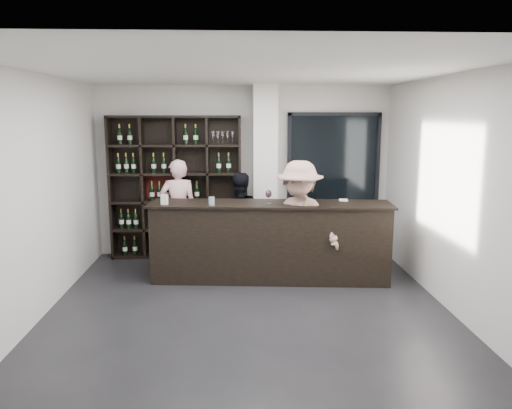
{
  "coord_description": "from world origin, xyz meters",
  "views": [
    {
      "loc": [
        -0.18,
        -5.83,
        2.41
      ],
      "look_at": [
        0.14,
        1.1,
        1.16
      ],
      "focal_mm": 35.0,
      "sensor_mm": 36.0,
      "label": 1
    }
  ],
  "objects_px": {
    "taster_pink": "(179,210)",
    "wine_shelf": "(176,187)",
    "taster_black": "(239,219)",
    "customer": "(299,223)",
    "tasting_counter": "(270,242)"
  },
  "relations": [
    {
      "from": "tasting_counter",
      "to": "taster_black",
      "type": "xyz_separation_m",
      "value": [
        -0.45,
        0.84,
        0.17
      ]
    },
    {
      "from": "taster_pink",
      "to": "wine_shelf",
      "type": "bearing_deg",
      "value": -78.87
    },
    {
      "from": "taster_black",
      "to": "customer",
      "type": "bearing_deg",
      "value": 106.43
    },
    {
      "from": "wine_shelf",
      "to": "taster_black",
      "type": "bearing_deg",
      "value": -24.34
    },
    {
      "from": "taster_black",
      "to": "customer",
      "type": "relative_size",
      "value": 0.84
    },
    {
      "from": "taster_black",
      "to": "customer",
      "type": "height_order",
      "value": "customer"
    },
    {
      "from": "taster_black",
      "to": "customer",
      "type": "xyz_separation_m",
      "value": [
        0.85,
        -1.04,
        0.14
      ]
    },
    {
      "from": "wine_shelf",
      "to": "tasting_counter",
      "type": "distance_m",
      "value": 2.09
    },
    {
      "from": "tasting_counter",
      "to": "taster_pink",
      "type": "xyz_separation_m",
      "value": [
        -1.45,
        1.15,
        0.27
      ]
    },
    {
      "from": "tasting_counter",
      "to": "customer",
      "type": "relative_size",
      "value": 1.97
    },
    {
      "from": "wine_shelf",
      "to": "taster_pink",
      "type": "bearing_deg",
      "value": -73.14
    },
    {
      "from": "tasting_counter",
      "to": "customer",
      "type": "bearing_deg",
      "value": -21.28
    },
    {
      "from": "taster_pink",
      "to": "taster_black",
      "type": "relative_size",
      "value": 1.13
    },
    {
      "from": "wine_shelf",
      "to": "taster_black",
      "type": "height_order",
      "value": "wine_shelf"
    },
    {
      "from": "customer",
      "to": "wine_shelf",
      "type": "bearing_deg",
      "value": 162.98
    }
  ]
}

